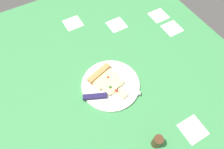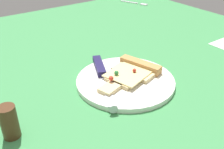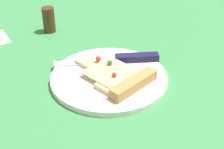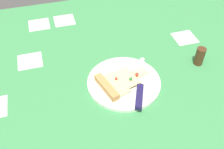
{
  "view_description": "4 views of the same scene",
  "coord_description": "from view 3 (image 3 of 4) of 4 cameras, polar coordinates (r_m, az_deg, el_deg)",
  "views": [
    {
      "loc": [
        39.16,
        -14.47,
        77.13
      ],
      "look_at": [
        -0.89,
        8.34,
        3.15
      ],
      "focal_mm": 32.16,
      "sensor_mm": 36.0,
      "label": 1
    },
    {
      "loc": [
        38.34,
        50.5,
        36.02
      ],
      "look_at": [
        5.19,
        4.45,
        2.96
      ],
      "focal_mm": 41.84,
      "sensor_mm": 36.0,
      "label": 2
    },
    {
      "loc": [
        -49.68,
        34.65,
        39.48
      ],
      "look_at": [
        -0.37,
        6.59,
        3.02
      ],
      "focal_mm": 52.43,
      "sensor_mm": 36.0,
      "label": 3
    },
    {
      "loc": [
        -19.04,
        -52.5,
        65.35
      ],
      "look_at": [
        -1.43,
        8.88,
        2.59
      ],
      "focal_mm": 41.62,
      "sensor_mm": 36.0,
      "label": 4
    }
  ],
  "objects": [
    {
      "name": "pepper_shaker",
      "position": [
        0.93,
        -10.97,
        9.35
      ],
      "size": [
        3.36,
        3.36,
        6.98
      ],
      "primitive_type": "cylinder",
      "color": "#4C2D19",
      "rests_on": "ground_plane"
    },
    {
      "name": "ground_plane",
      "position": [
        0.73,
        4.33,
        -1.48
      ],
      "size": [
        138.52,
        138.52,
        3.0
      ],
      "color": "#3D8C4C",
      "rests_on": "ground"
    },
    {
      "name": "plate",
      "position": [
        0.71,
        -0.51,
        -0.6
      ],
      "size": [
        25.31,
        25.31,
        1.23
      ],
      "primitive_type": "cylinder",
      "color": "white",
      "rests_on": "ground_plane"
    },
    {
      "name": "pizza_slice",
      "position": [
        0.69,
        1.04,
        -0.43
      ],
      "size": [
        18.9,
        13.66,
        2.53
      ],
      "rotation": [
        0.0,
        0.0,
        5.0
      ],
      "color": "beige",
      "rests_on": "plate"
    },
    {
      "name": "knife",
      "position": [
        0.75,
        0.93,
        2.66
      ],
      "size": [
        11.65,
        22.79,
        2.45
      ],
      "rotation": [
        0.0,
        0.0,
        5.87
      ],
      "color": "silver",
      "rests_on": "plate"
    }
  ]
}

